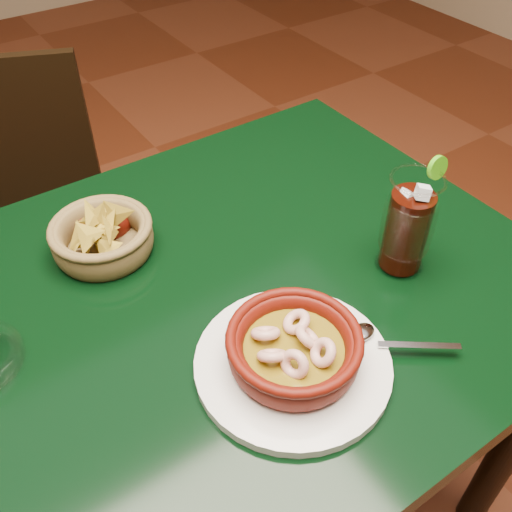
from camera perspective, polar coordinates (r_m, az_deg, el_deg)
dining_table at (r=0.93m, az=-7.96°, el=-9.85°), size 1.20×0.80×0.75m
dining_chair at (r=1.54m, az=-21.85°, el=2.90°), size 0.52×0.52×0.86m
shrimp_plate at (r=0.76m, az=3.81°, el=-9.58°), size 0.34×0.27×0.08m
chip_basket at (r=0.96m, az=-15.12°, el=1.86°), size 0.20×0.20×0.12m
guacamole_ramekin at (r=1.01m, az=-14.86°, el=3.44°), size 0.11×0.11×0.04m
cola_drink at (r=0.89m, az=14.93°, el=3.01°), size 0.17×0.17×0.19m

